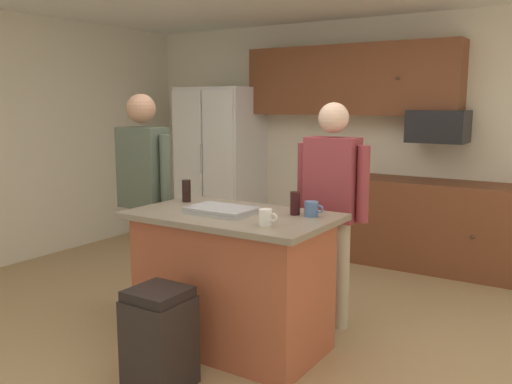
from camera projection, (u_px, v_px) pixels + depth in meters
floor at (251, 341)px, 3.91m from camera, size 7.04×7.04×0.00m
back_wall at (389, 138)px, 6.03m from camera, size 6.40×0.10×2.60m
cabinet_run_upper at (350, 80)px, 5.97m from camera, size 2.40×0.38×0.75m
cabinet_run_lower at (432, 225)px, 5.58m from camera, size 1.80×0.63×0.90m
refrigerator at (221, 164)px, 6.80m from camera, size 0.92×0.76×1.87m
microwave_over_range at (438, 126)px, 5.44m from camera, size 0.56×0.40×0.32m
kitchen_island at (233, 280)px, 3.76m from camera, size 1.38×0.83×0.95m
person_host_foreground at (332, 200)px, 4.05m from camera, size 0.57×0.22×1.69m
person_guest_right at (144, 187)px, 4.37m from camera, size 0.57×0.23×1.75m
mug_ceramic_white at (266, 217)px, 3.31m from camera, size 0.12×0.08×0.10m
mug_blue_stoneware at (312, 209)px, 3.57m from camera, size 0.13×0.09×0.10m
tumbler_amber at (295, 203)px, 3.62m from camera, size 0.07×0.07×0.15m
glass_stout_tall at (186, 191)px, 4.10m from camera, size 0.07×0.07×0.17m
serving_tray at (221, 210)px, 3.68m from camera, size 0.44×0.30×0.04m
trash_bin at (160, 339)px, 3.24m from camera, size 0.34×0.34×0.61m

